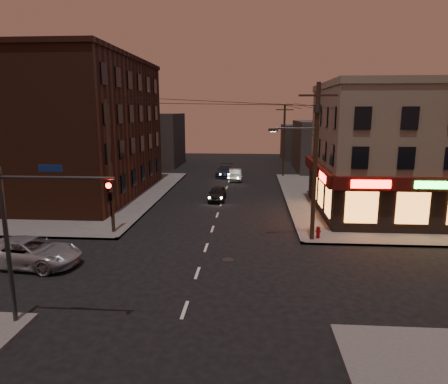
# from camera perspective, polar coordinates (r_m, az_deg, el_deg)

# --- Properties ---
(ground) EXTENTS (120.00, 120.00, 0.00)m
(ground) POSITION_cam_1_polar(r_m,az_deg,el_deg) (21.59, -3.83, -11.47)
(ground) COLOR black
(ground) RESTS_ON ground
(sidewalk_ne) EXTENTS (24.00, 28.00, 0.15)m
(sidewalk_ne) POSITION_cam_1_polar(r_m,az_deg,el_deg) (42.37, 25.00, -0.93)
(sidewalk_ne) COLOR #514F4C
(sidewalk_ne) RESTS_ON ground
(sidewalk_nw) EXTENTS (24.00, 28.00, 0.15)m
(sidewalk_nw) POSITION_cam_1_polar(r_m,az_deg,el_deg) (44.71, -23.75, -0.22)
(sidewalk_nw) COLOR #514F4C
(sidewalk_nw) RESTS_ON ground
(pizza_building) EXTENTS (15.85, 12.85, 10.50)m
(pizza_building) POSITION_cam_1_polar(r_m,az_deg,el_deg) (35.73, 25.73, 5.45)
(pizza_building) COLOR gray
(pizza_building) RESTS_ON sidewalk_ne
(brick_apartment) EXTENTS (12.00, 20.00, 13.00)m
(brick_apartment) POSITION_cam_1_polar(r_m,az_deg,el_deg) (42.41, -20.24, 8.43)
(brick_apartment) COLOR #432115
(brick_apartment) RESTS_ON sidewalk_nw
(bg_building_ne_a) EXTENTS (10.00, 12.00, 7.00)m
(bg_building_ne_a) POSITION_cam_1_polar(r_m,az_deg,el_deg) (58.95, 15.11, 6.35)
(bg_building_ne_a) COLOR #3F3D3A
(bg_building_ne_a) RESTS_ON ground
(bg_building_nw) EXTENTS (9.00, 10.00, 8.00)m
(bg_building_nw) POSITION_cam_1_polar(r_m,az_deg,el_deg) (63.82, -10.35, 7.37)
(bg_building_nw) COLOR #3F3D3A
(bg_building_nw) RESTS_ON ground
(bg_building_ne_b) EXTENTS (8.00, 8.00, 6.00)m
(bg_building_ne_b) POSITION_cam_1_polar(r_m,az_deg,el_deg) (72.46, 11.46, 7.01)
(bg_building_ne_b) COLOR #3F3D3A
(bg_building_ne_b) RESTS_ON ground
(utility_pole_main) EXTENTS (4.20, 0.44, 10.00)m
(utility_pole_main) POSITION_cam_1_polar(r_m,az_deg,el_deg) (25.90, 12.70, 5.34)
(utility_pole_main) COLOR #382619
(utility_pole_main) RESTS_ON sidewalk_ne
(utility_pole_far) EXTENTS (0.26, 0.26, 9.00)m
(utility_pole_far) POSITION_cam_1_polar(r_m,az_deg,el_deg) (51.96, 8.55, 7.24)
(utility_pole_far) COLOR #382619
(utility_pole_far) RESTS_ON sidewalk_ne
(utility_pole_west) EXTENTS (0.24, 0.24, 9.00)m
(utility_pole_west) POSITION_cam_1_polar(r_m,az_deg,el_deg) (28.14, -15.97, 3.37)
(utility_pole_west) COLOR #382619
(utility_pole_west) RESTS_ON sidewalk_nw
(traffic_signal) EXTENTS (4.49, 0.32, 6.47)m
(traffic_signal) POSITION_cam_1_polar(r_m,az_deg,el_deg) (16.93, -25.87, -4.27)
(traffic_signal) COLOR #333538
(traffic_signal) RESTS_ON ground
(suv_cross) EXTENTS (5.89, 3.16, 1.57)m
(suv_cross) POSITION_cam_1_polar(r_m,az_deg,el_deg) (24.66, -26.06, -7.73)
(suv_cross) COLOR #999BA2
(suv_cross) RESTS_ON ground
(sedan_near) EXTENTS (1.59, 3.94, 1.34)m
(sedan_near) POSITION_cam_1_polar(r_m,az_deg,el_deg) (38.16, -0.98, -0.19)
(sedan_near) COLOR black
(sedan_near) RESTS_ON ground
(sedan_mid) EXTENTS (1.78, 4.33, 1.39)m
(sedan_mid) POSITION_cam_1_polar(r_m,az_deg,el_deg) (49.17, 1.63, 2.49)
(sedan_mid) COLOR #64635D
(sedan_mid) RESTS_ON ground
(sedan_far) EXTENTS (2.26, 5.06, 1.44)m
(sedan_far) POSITION_cam_1_polar(r_m,az_deg,el_deg) (52.19, 0.12, 3.04)
(sedan_far) COLOR #192033
(sedan_far) RESTS_ON ground
(fire_hydrant) EXTENTS (0.36, 0.36, 0.82)m
(fire_hydrant) POSITION_cam_1_polar(r_m,az_deg,el_deg) (27.20, 13.31, -5.52)
(fire_hydrant) COLOR maroon
(fire_hydrant) RESTS_ON sidewalk_ne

